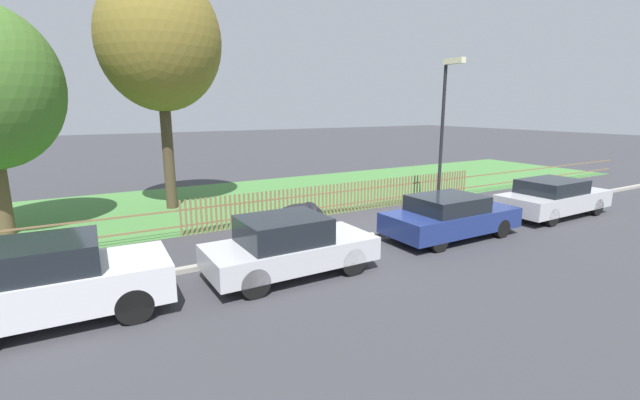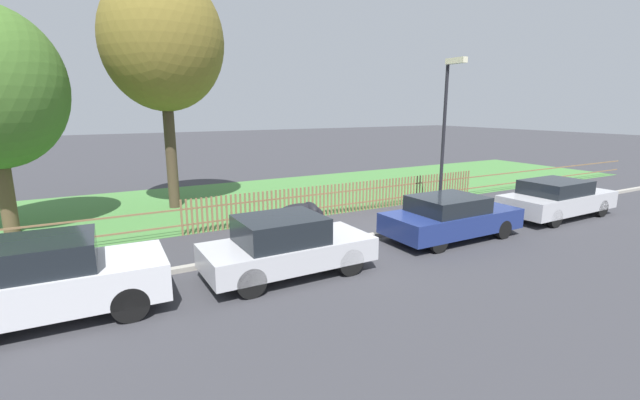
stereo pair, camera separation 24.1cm
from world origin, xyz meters
The scene contains 11 objects.
ground_plane centered at (0.00, 0.00, 0.00)m, with size 120.00×120.00×0.00m, color #38383D.
kerb_stone centered at (0.00, 0.10, 0.06)m, with size 36.77×0.20×0.12m, color #9E998E.
grass_strip centered at (0.00, 7.27, 0.01)m, with size 36.77×8.38×0.01m, color #477F3D.
park_fence centered at (0.00, 3.09, 0.56)m, with size 36.77×0.05×1.12m.
parked_car_silver_hatchback centered at (-9.30, -1.11, 0.78)m, with size 3.92×1.88×1.53m.
parked_car_black_saloon centered at (-4.68, -1.29, 0.71)m, with size 3.92×1.72×1.41m.
parked_car_navy_estate centered at (0.77, -1.08, 0.66)m, with size 4.19×1.78×1.29m.
parked_car_red_compact centered at (5.94, -1.09, 0.68)m, with size 4.53×1.84×1.33m.
covered_motorcycle centered at (-3.23, 0.90, 0.67)m, with size 1.79×0.82×1.12m.
tree_behind_motorcycle centered at (-5.58, 7.10, 6.13)m, with size 4.33×4.33×8.65m.
street_lamp centered at (2.13, 0.64, 3.41)m, with size 0.20×0.79×5.37m.
Camera 2 is at (-8.59, -9.87, 3.83)m, focal length 24.00 mm.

